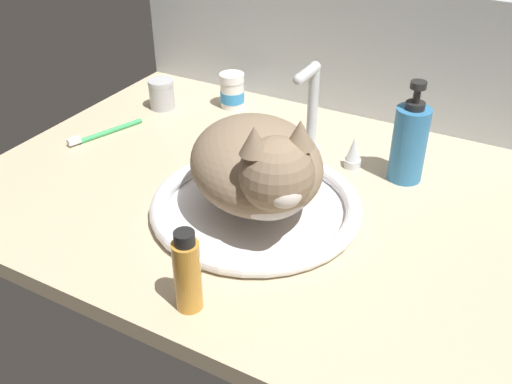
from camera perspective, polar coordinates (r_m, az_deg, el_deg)
name	(u,v)px	position (r cm, az deg, el deg)	size (l,w,h in cm)	color
countertop	(264,197)	(104.25, 0.80, -0.49)	(103.22, 73.87, 3.00)	#CCB793
backsplash_wall	(348,57)	(129.50, 9.04, 13.00)	(103.22, 2.40, 31.19)	#B2B7BC
sink_basin	(256,206)	(97.02, 0.00, -1.37)	(35.43, 35.43, 2.78)	white
faucet	(310,123)	(110.61, 5.38, 6.77)	(20.81, 9.87, 19.34)	silver
cat	(260,166)	(90.64, 0.37, 2.55)	(33.60, 33.25, 18.53)	#8C755B
pill_bottle	(232,92)	(133.32, -2.36, 9.84)	(5.58, 5.58, 7.89)	white
soap_pump_bottle	(409,142)	(106.77, 14.83, 4.74)	(6.17, 6.17, 18.87)	teal
metal_jar	(162,94)	(134.53, -9.26, 9.49)	(5.78, 5.78, 6.61)	#B2B5BA
amber_bottle	(187,273)	(76.99, -6.78, -7.90)	(3.69, 3.69, 12.45)	gold
toothbrush	(104,133)	(125.54, -14.71, 5.67)	(6.59, 16.51, 1.70)	#3FB266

